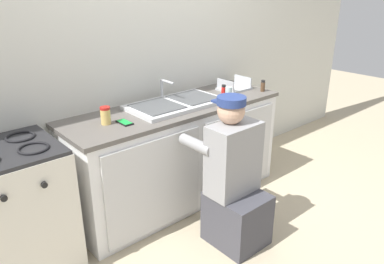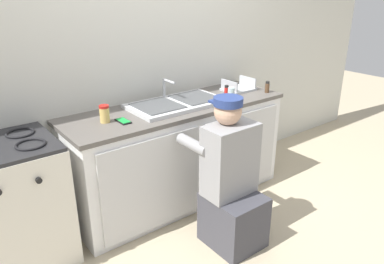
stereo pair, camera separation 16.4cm
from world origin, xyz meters
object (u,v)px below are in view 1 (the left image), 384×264
object	(u,v)px
stove_range	(15,211)
cell_phone	(125,122)
dish_rack_tray	(234,87)
spice_bottle_red	(224,91)
spice_bottle_pepper	(263,86)
water_glass	(229,93)
condiment_jar	(106,115)
sink_double_basin	(176,103)
plumber_person	(234,185)

from	to	relation	value
stove_range	cell_phone	world-z (taller)	stove_range
dish_rack_tray	cell_phone	bearing A→B (deg)	-175.23
dish_rack_tray	spice_bottle_red	bearing A→B (deg)	-158.87
cell_phone	spice_bottle_pepper	size ratio (longest dim) A/B	1.33
stove_range	dish_rack_tray	distance (m)	2.11
cell_phone	water_glass	size ratio (longest dim) A/B	1.40
cell_phone	condiment_jar	xyz separation A→B (m)	(-0.11, 0.07, 0.06)
cell_phone	condiment_jar	bearing A→B (deg)	145.79
cell_phone	spice_bottle_pepper	xyz separation A→B (m)	(1.42, -0.11, 0.04)
dish_rack_tray	water_glass	world-z (taller)	dish_rack_tray
spice_bottle_pepper	cell_phone	bearing A→B (deg)	175.63
sink_double_basin	dish_rack_tray	distance (m)	0.72
spice_bottle_red	spice_bottle_pepper	world-z (taller)	same
plumber_person	condiment_jar	distance (m)	1.04
sink_double_basin	cell_phone	world-z (taller)	sink_double_basin
stove_range	plumber_person	size ratio (longest dim) A/B	0.80
stove_range	condiment_jar	size ratio (longest dim) A/B	6.94
stove_range	water_glass	size ratio (longest dim) A/B	8.89
water_glass	spice_bottle_pepper	bearing A→B (deg)	-7.26
dish_rack_tray	spice_bottle_pepper	xyz separation A→B (m)	(0.16, -0.21, 0.03)
dish_rack_tray	water_glass	xyz separation A→B (m)	(-0.25, -0.16, 0.03)
dish_rack_tray	spice_bottle_pepper	world-z (taller)	dish_rack_tray
sink_double_basin	spice_bottle_pepper	world-z (taller)	sink_double_basin
water_glass	spice_bottle_pepper	xyz separation A→B (m)	(0.40, -0.05, 0.00)
spice_bottle_red	water_glass	world-z (taller)	spice_bottle_red
stove_range	condiment_jar	world-z (taller)	condiment_jar
sink_double_basin	plumber_person	xyz separation A→B (m)	(-0.06, -0.73, -0.43)
stove_range	spice_bottle_red	bearing A→B (deg)	-2.05
stove_range	condiment_jar	xyz separation A→B (m)	(0.69, -0.01, 0.49)
spice_bottle_red	dish_rack_tray	world-z (taller)	dish_rack_tray
sink_double_basin	dish_rack_tray	size ratio (longest dim) A/B	2.86
stove_range	dish_rack_tray	xyz separation A→B (m)	(2.06, 0.03, 0.45)
condiment_jar	dish_rack_tray	size ratio (longest dim) A/B	0.46
spice_bottle_red	water_glass	distance (m)	0.07
condiment_jar	dish_rack_tray	distance (m)	1.37
dish_rack_tray	stove_range	bearing A→B (deg)	-179.29
dish_rack_tray	spice_bottle_pepper	bearing A→B (deg)	-53.72
sink_double_basin	spice_bottle_pepper	size ratio (longest dim) A/B	7.62
sink_double_basin	water_glass	distance (m)	0.50
stove_range	water_glass	xyz separation A→B (m)	(1.82, -0.14, 0.48)
condiment_jar	spice_bottle_pepper	size ratio (longest dim) A/B	1.22
condiment_jar	spice_bottle_pepper	distance (m)	1.54
cell_phone	condiment_jar	distance (m)	0.14
water_glass	stove_range	bearing A→B (deg)	175.69
condiment_jar	water_glass	size ratio (longest dim) A/B	1.28
plumber_person	spice_bottle_red	bearing A→B (deg)	50.57
cell_phone	dish_rack_tray	bearing A→B (deg)	4.77
water_glass	spice_bottle_red	bearing A→B (deg)	81.31
plumber_person	sink_double_basin	bearing A→B (deg)	85.60
cell_phone	spice_bottle_red	bearing A→B (deg)	0.81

